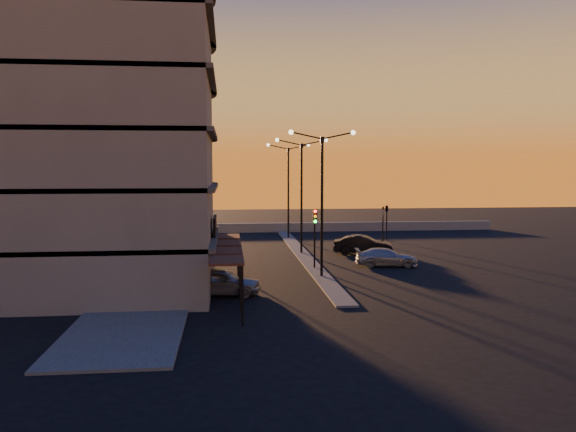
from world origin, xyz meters
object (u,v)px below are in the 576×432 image
Objects in this scene: car_wagon at (386,257)px; car_sedan at (363,245)px; traffic_light_main at (315,229)px; car_hatchback at (220,281)px; streetlamp_mid at (302,186)px.

car_sedan is at bearing 10.71° from car_wagon.
car_hatchback is at bearing -131.96° from traffic_light_main.
car_sedan is (5.00, -0.84, -4.81)m from streetlamp_mid.
traffic_light_main reaches higher than car_sedan.
streetlamp_mid is 9.66m from car_wagon.
car_wagon is at bearing -49.71° from streetlamp_mid.
car_sedan is (11.50, 13.52, 0.01)m from car_hatchback.
streetlamp_mid is 6.99m from car_sedan.
traffic_light_main is at bearing 105.34° from car_wagon.
streetlamp_mid is 1.99× the size of car_sedan.
car_wagon is (5.37, 0.80, -2.24)m from traffic_light_main.
traffic_light_main is (0.00, -7.13, -2.70)m from streetlamp_mid.
streetlamp_mid reaches higher than car_hatchback.
car_wagon is at bearing -161.46° from car_sedan.
car_hatchback is 1.02× the size of car_wagon.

